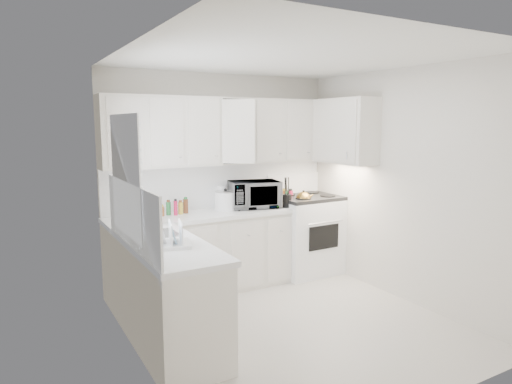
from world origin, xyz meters
TOP-DOWN VIEW (x-y plane):
  - floor at (0.00, 0.00)m, footprint 3.20×3.20m
  - ceiling at (0.00, 0.00)m, footprint 3.20×3.20m
  - wall_back at (0.00, 1.60)m, footprint 3.00×0.00m
  - wall_front at (0.00, -1.60)m, footprint 3.00×0.00m
  - wall_left at (-1.50, 0.00)m, footprint 0.00×3.20m
  - wall_right at (1.50, 0.00)m, footprint 0.00×3.20m
  - window_blinds at (-1.48, 0.35)m, footprint 0.06×0.96m
  - lower_cabinets_back at (-0.39, 1.30)m, footprint 2.22×0.60m
  - lower_cabinets_left at (-1.20, 0.20)m, footprint 0.60×1.60m
  - countertop_back at (-0.39, 1.29)m, footprint 2.24×0.64m
  - countertop_left at (-1.19, 0.20)m, footprint 0.64×1.62m
  - backsplash_back at (0.00, 1.59)m, footprint 2.98×0.02m
  - backsplash_left at (-1.49, 0.20)m, footprint 0.02×1.60m
  - upper_cabinets_back at (0.00, 1.44)m, footprint 3.00×0.33m
  - upper_cabinets_right at (1.33, 0.82)m, footprint 0.33×0.90m
  - sink at (-1.19, 0.55)m, footprint 0.42×0.38m
  - stove at (1.11, 1.27)m, footprint 0.88×0.72m
  - tea_kettle at (0.93, 1.11)m, footprint 0.30×0.28m
  - frying_pan at (1.29, 1.43)m, footprint 0.33×0.49m
  - microwave at (0.32, 1.31)m, footprint 0.66×0.46m
  - rice_cooker at (-0.06, 1.35)m, footprint 0.27×0.27m
  - paper_towel at (-0.03, 1.52)m, footprint 0.12×0.12m
  - utensil_crock at (0.68, 1.12)m, footprint 0.13×0.13m
  - dish_rack at (-1.25, 0.09)m, footprint 0.51×0.43m
  - spice_left_0 at (-0.85, 1.42)m, footprint 0.06×0.06m
  - spice_left_1 at (-0.78, 1.33)m, footprint 0.06×0.06m
  - spice_left_2 at (-0.70, 1.42)m, footprint 0.06×0.06m
  - spice_left_3 at (-0.62, 1.33)m, footprint 0.06×0.06m
  - spice_left_4 at (-0.55, 1.42)m, footprint 0.06×0.06m
  - sauce_right_0 at (0.58, 1.46)m, footprint 0.06×0.06m
  - sauce_right_1 at (0.64, 1.40)m, footprint 0.06×0.06m
  - sauce_right_2 at (0.69, 1.46)m, footprint 0.06×0.06m
  - sauce_right_3 at (0.74, 1.40)m, footprint 0.06×0.06m
  - sauce_right_4 at (0.80, 1.46)m, footprint 0.06×0.06m
  - sauce_right_5 at (0.85, 1.40)m, footprint 0.06×0.06m
  - sauce_right_6 at (0.91, 1.46)m, footprint 0.06×0.06m

SIDE VIEW (x-z plane):
  - floor at x=0.00m, z-range 0.00..0.00m
  - lower_cabinets_back at x=-0.39m, z-range 0.00..0.90m
  - lower_cabinets_left at x=-1.20m, z-range 0.00..0.90m
  - stove at x=1.11m, z-range 0.00..1.33m
  - countertop_back at x=-0.39m, z-range 0.90..0.95m
  - countertop_left at x=-1.19m, z-range 0.90..0.95m
  - frying_pan at x=1.29m, z-range 0.95..0.99m
  - spice_left_0 at x=-0.85m, z-range 0.95..1.08m
  - spice_left_1 at x=-0.78m, z-range 0.95..1.08m
  - spice_left_2 at x=-0.70m, z-range 0.95..1.08m
  - spice_left_3 at x=-0.62m, z-range 0.95..1.08m
  - spice_left_4 at x=-0.55m, z-range 0.95..1.08m
  - sauce_right_0 at x=0.58m, z-range 0.95..1.14m
  - sauce_right_1 at x=0.64m, z-range 0.95..1.14m
  - sauce_right_2 at x=0.69m, z-range 0.95..1.14m
  - sauce_right_3 at x=0.74m, z-range 0.95..1.14m
  - sauce_right_4 at x=0.80m, z-range 0.95..1.14m
  - sauce_right_5 at x=0.85m, z-range 0.95..1.14m
  - sauce_right_6 at x=0.91m, z-range 0.95..1.14m
  - tea_kettle at x=0.93m, z-range 0.94..1.16m
  - sink at x=-1.19m, z-range 0.92..1.22m
  - dish_rack at x=-1.25m, z-range 0.95..1.19m
  - rice_cooker at x=-0.06m, z-range 0.95..1.21m
  - paper_towel at x=-0.03m, z-range 0.95..1.22m
  - utensil_crock at x=0.68m, z-range 0.95..1.34m
  - microwave at x=0.32m, z-range 0.95..1.36m
  - backsplash_back at x=0.00m, z-range 0.95..1.50m
  - backsplash_left at x=-1.49m, z-range 0.95..1.50m
  - wall_back at x=0.00m, z-range -0.20..2.80m
  - wall_front at x=0.00m, z-range -0.20..2.80m
  - wall_left at x=-1.50m, z-range -0.30..2.90m
  - wall_right at x=1.50m, z-range -0.30..2.90m
  - upper_cabinets_back at x=0.00m, z-range 1.10..1.90m
  - upper_cabinets_right at x=1.33m, z-range 1.10..1.90m
  - window_blinds at x=-1.48m, z-range 1.02..2.08m
  - ceiling at x=0.00m, z-range 2.60..2.60m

